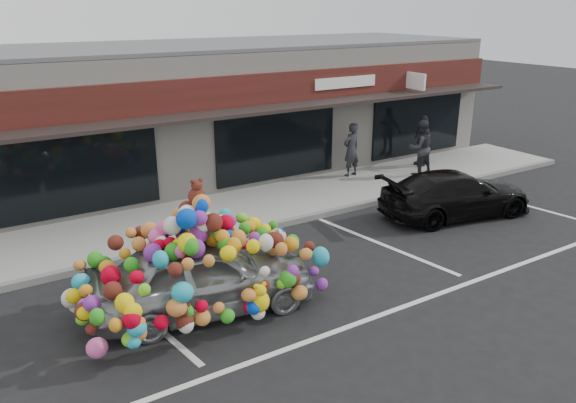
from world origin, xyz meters
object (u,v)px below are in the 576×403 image
toy_car (203,268)px  pedestrian_c (422,141)px  black_sedan (456,194)px  pedestrian_a (351,150)px  pedestrian_b (420,148)px

toy_car → pedestrian_c: (10.47, 4.88, 0.16)m
black_sedan → pedestrian_a: bearing=15.8°
toy_car → black_sedan: toy_car is taller
pedestrian_b → pedestrian_c: bearing=-127.8°
toy_car → pedestrian_b: toy_car is taller
pedestrian_a → pedestrian_c: pedestrian_c is taller
toy_car → pedestrian_a: (7.59, 5.20, 0.15)m
toy_car → pedestrian_a: 9.20m
toy_car → pedestrian_b: bearing=-57.2°
toy_car → pedestrian_c: toy_car is taller
toy_car → pedestrian_c: size_ratio=2.66×
black_sedan → pedestrian_b: size_ratio=2.37×
pedestrian_b → pedestrian_c: pedestrian_b is taller
pedestrian_a → pedestrian_c: size_ratio=0.99×
toy_car → pedestrian_b: size_ratio=2.60×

